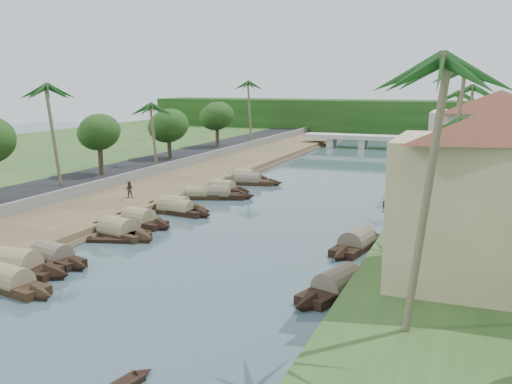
% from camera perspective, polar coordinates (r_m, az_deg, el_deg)
% --- Properties ---
extents(ground, '(220.00, 220.00, 0.00)m').
position_cam_1_polar(ground, '(40.66, -4.79, -6.51)').
color(ground, '#3C525A').
rests_on(ground, ground).
extents(left_bank, '(10.00, 180.00, 0.80)m').
position_cam_1_polar(left_bank, '(65.13, -9.69, 0.38)').
color(left_bank, brown).
rests_on(left_bank, ground).
extents(right_bank, '(16.00, 180.00, 1.20)m').
position_cam_1_polar(right_bank, '(55.98, 22.73, -1.85)').
color(right_bank, '#2C481D').
rests_on(right_bank, ground).
extents(road, '(8.00, 180.00, 1.40)m').
position_cam_1_polar(road, '(69.80, -15.69, 1.08)').
color(road, black).
rests_on(road, ground).
extents(retaining_wall, '(0.40, 180.00, 1.10)m').
position_cam_1_polar(retaining_wall, '(67.21, -12.79, 1.41)').
color(retaining_wall, slate).
rests_on(retaining_wall, left_bank).
extents(treeline, '(120.00, 14.00, 8.00)m').
position_cam_1_polar(treeline, '(136.09, 14.22, 7.18)').
color(treeline, '#15370F').
rests_on(treeline, ground).
extents(bridge, '(28.00, 4.00, 2.40)m').
position_cam_1_polar(bridge, '(108.63, 12.24, 5.18)').
color(bridge, '#B0B0A4').
rests_on(bridge, ground).
extents(building_near, '(14.85, 14.85, 10.20)m').
position_cam_1_polar(building_near, '(33.30, 24.06, -0.03)').
color(building_near, tan).
rests_on(building_near, right_bank).
extents(building_far, '(15.59, 15.59, 10.20)m').
position_cam_1_polar(building_far, '(63.03, 22.99, 4.81)').
color(building_far, silver).
rests_on(building_far, right_bank).
extents(building_distant, '(12.62, 12.62, 9.20)m').
position_cam_1_polar(building_distant, '(83.03, 23.37, 5.71)').
color(building_distant, tan).
rests_on(building_distant, right_bank).
extents(sampan_1, '(8.63, 2.51, 2.50)m').
position_cam_1_polar(sampan_1, '(40.18, -23.00, -6.96)').
color(sampan_1, black).
rests_on(sampan_1, ground).
extents(sampan_2, '(8.01, 3.07, 2.09)m').
position_cam_1_polar(sampan_2, '(37.39, -23.42, -8.33)').
color(sampan_2, black).
rests_on(sampan_2, ground).
extents(sampan_3, '(7.51, 3.32, 2.01)m').
position_cam_1_polar(sampan_3, '(41.61, -19.64, -6.13)').
color(sampan_3, black).
rests_on(sampan_3, ground).
extents(sampan_4, '(8.20, 3.42, 2.27)m').
position_cam_1_polar(sampan_4, '(47.02, -13.67, -3.85)').
color(sampan_4, black).
rests_on(sampan_4, ground).
extents(sampan_5, '(7.35, 2.87, 2.28)m').
position_cam_1_polar(sampan_5, '(50.06, -11.65, -2.86)').
color(sampan_5, black).
rests_on(sampan_5, ground).
extents(sampan_6, '(6.67, 3.06, 1.98)m').
position_cam_1_polar(sampan_6, '(47.22, -13.07, -3.77)').
color(sampan_6, black).
rests_on(sampan_6, ground).
extents(sampan_7, '(7.30, 2.69, 1.94)m').
position_cam_1_polar(sampan_7, '(53.77, -7.54, -1.79)').
color(sampan_7, black).
rests_on(sampan_7, ground).
extents(sampan_8, '(7.81, 2.40, 2.37)m').
position_cam_1_polar(sampan_8, '(54.62, -8.23, -1.59)').
color(sampan_8, black).
rests_on(sampan_8, ground).
extents(sampan_9, '(8.47, 4.15, 2.13)m').
position_cam_1_polar(sampan_9, '(60.49, -3.98, -0.29)').
color(sampan_9, black).
rests_on(sampan_9, ground).
extents(sampan_10, '(6.93, 3.69, 1.93)m').
position_cam_1_polar(sampan_10, '(60.60, -5.93, -0.31)').
color(sampan_10, black).
rests_on(sampan_10, ground).
extents(sampan_11, '(6.96, 2.01, 2.01)m').
position_cam_1_polar(sampan_11, '(63.93, -3.29, 0.33)').
color(sampan_11, black).
rests_on(sampan_11, ground).
extents(sampan_12, '(9.01, 3.02, 2.12)m').
position_cam_1_polar(sampan_12, '(68.77, -0.85, 1.10)').
color(sampan_12, black).
rests_on(sampan_12, ground).
extents(sampan_13, '(7.67, 2.38, 2.09)m').
position_cam_1_polar(sampan_13, '(71.62, -1.16, 1.50)').
color(sampan_13, black).
rests_on(sampan_13, ground).
extents(sampan_14, '(4.26, 8.91, 2.15)m').
position_cam_1_polar(sampan_14, '(34.24, 8.16, -9.26)').
color(sampan_14, black).
rests_on(sampan_14, ground).
extents(sampan_15, '(3.20, 8.61, 2.25)m').
position_cam_1_polar(sampan_15, '(43.04, 10.04, -5.08)').
color(sampan_15, black).
rests_on(sampan_15, ground).
extents(sampan_16, '(2.38, 7.40, 1.83)m').
position_cam_1_polar(sampan_16, '(60.05, 14.01, -0.68)').
color(sampan_16, black).
rests_on(sampan_16, ground).
extents(canoe_1, '(4.82, 2.08, 0.78)m').
position_cam_1_polar(canoe_1, '(45.61, -14.37, -4.75)').
color(canoe_1, black).
rests_on(canoe_1, ground).
extents(canoe_2, '(5.87, 1.41, 0.85)m').
position_cam_1_polar(canoe_2, '(65.88, -3.29, 0.37)').
color(canoe_2, black).
rests_on(canoe_2, ground).
extents(palm_0, '(3.20, 3.20, 13.44)m').
position_cam_1_polar(palm_0, '(24.89, 16.58, 11.92)').
color(palm_0, '#74674D').
rests_on(palm_0, ground).
extents(palm_1, '(3.20, 3.20, 10.06)m').
position_cam_1_polar(palm_1, '(40.22, 19.72, 6.53)').
color(palm_1, '#74674D').
rests_on(palm_1, ground).
extents(palm_2, '(3.20, 3.20, 13.67)m').
position_cam_1_polar(palm_2, '(54.59, 19.44, 11.21)').
color(palm_2, '#74674D').
rests_on(palm_2, ground).
extents(palm_3, '(3.20, 3.20, 11.98)m').
position_cam_1_polar(palm_3, '(71.01, 20.71, 9.61)').
color(palm_3, '#74674D').
rests_on(palm_3, ground).
extents(palm_5, '(3.20, 3.20, 11.92)m').
position_cam_1_polar(palm_5, '(63.15, -19.67, 9.74)').
color(palm_5, '#74674D').
rests_on(palm_5, ground).
extents(palm_6, '(3.20, 3.20, 9.41)m').
position_cam_1_polar(palm_6, '(75.20, -10.18, 8.44)').
color(palm_6, '#74674D').
rests_on(palm_6, ground).
extents(palm_7, '(3.20, 3.20, 11.04)m').
position_cam_1_polar(palm_7, '(88.48, 19.57, 9.22)').
color(palm_7, '#74674D').
rests_on(palm_7, ground).
extents(palm_8, '(3.20, 3.20, 12.27)m').
position_cam_1_polar(palm_8, '(100.95, -0.55, 10.77)').
color(palm_8, '#74674D').
rests_on(palm_8, ground).
extents(tree_3, '(4.71, 4.71, 6.96)m').
position_cam_1_polar(tree_3, '(69.12, -15.40, 5.71)').
color(tree_3, '#4D3E2C').
rests_on(tree_3, ground).
extents(tree_4, '(5.39, 5.39, 6.84)m').
position_cam_1_polar(tree_4, '(82.48, -8.71, 6.51)').
color(tree_4, '#4D3E2C').
rests_on(tree_4, ground).
extents(tree_5, '(5.31, 5.31, 7.32)m').
position_cam_1_polar(tree_5, '(96.64, -3.92, 7.54)').
color(tree_5, '#4D3E2C').
rests_on(tree_5, ground).
extents(person_far, '(1.02, 0.97, 1.66)m').
position_cam_1_polar(person_far, '(58.29, -12.59, 0.26)').
color(person_far, '#302F21').
rests_on(person_far, left_bank).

